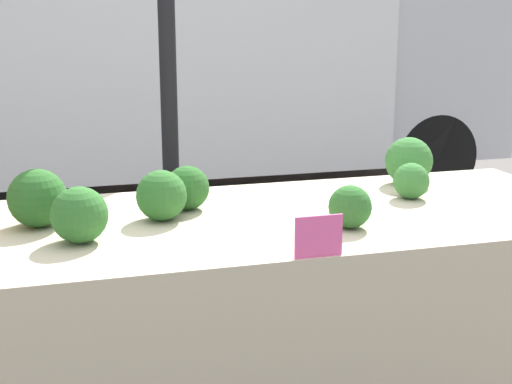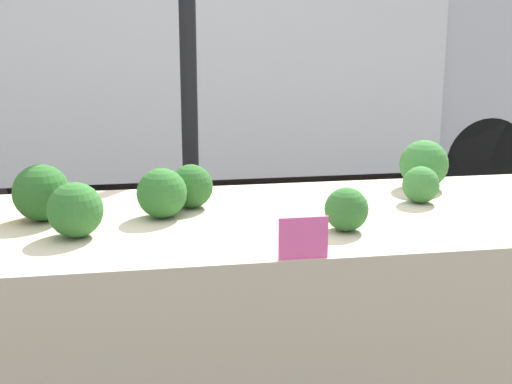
{
  "view_description": "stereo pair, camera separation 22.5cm",
  "coord_description": "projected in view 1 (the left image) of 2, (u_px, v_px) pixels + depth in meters",
  "views": [
    {
      "loc": [
        -0.59,
        -2.1,
        1.48
      ],
      "look_at": [
        0.0,
        0.0,
        0.94
      ],
      "focal_mm": 50.0,
      "sensor_mm": 36.0,
      "label": 1
    },
    {
      "loc": [
        -0.37,
        -2.15,
        1.48
      ],
      "look_at": [
        0.0,
        0.0,
        0.94
      ],
      "focal_mm": 50.0,
      "sensor_mm": 36.0,
      "label": 2
    }
  ],
  "objects": [
    {
      "name": "broccoli_head_6",
      "position": [
        187.0,
        188.0,
        2.34
      ],
      "size": [
        0.15,
        0.15,
        0.15
      ],
      "color": "#285B23",
      "rests_on": "market_table"
    },
    {
      "name": "parked_truck",
      "position": [
        185.0,
        45.0,
        6.05
      ],
      "size": [
        4.82,
        2.27,
        2.29
      ],
      "color": "white",
      "rests_on": "ground_plane"
    },
    {
      "name": "price_sign",
      "position": [
        319.0,
        236.0,
        1.87
      ],
      "size": [
        0.13,
        0.01,
        0.11
      ],
      "color": "#F45B9E",
      "rests_on": "market_table"
    },
    {
      "name": "market_table",
      "position": [
        262.0,
        253.0,
        2.23
      ],
      "size": [
        2.31,
        0.87,
        0.86
      ],
      "color": "beige",
      "rests_on": "ground_plane"
    },
    {
      "name": "broccoli_head_1",
      "position": [
        37.0,
        198.0,
        2.14
      ],
      "size": [
        0.18,
        0.18,
        0.18
      ],
      "color": "#285B23",
      "rests_on": "market_table"
    },
    {
      "name": "broccoli_head_4",
      "position": [
        409.0,
        161.0,
        2.68
      ],
      "size": [
        0.18,
        0.18,
        0.18
      ],
      "color": "#387533",
      "rests_on": "market_table"
    },
    {
      "name": "tent_pole",
      "position": [
        169.0,
        110.0,
        2.96
      ],
      "size": [
        0.07,
        0.07,
        2.2
      ],
      "color": "black",
      "rests_on": "ground_plane"
    },
    {
      "name": "broccoli_head_0",
      "position": [
        162.0,
        195.0,
        2.21
      ],
      "size": [
        0.16,
        0.16,
        0.16
      ],
      "color": "#2D6628",
      "rests_on": "market_table"
    },
    {
      "name": "broccoli_head_7",
      "position": [
        411.0,
        181.0,
        2.48
      ],
      "size": [
        0.13,
        0.13,
        0.13
      ],
      "color": "#387533",
      "rests_on": "market_table"
    },
    {
      "name": "broccoli_head_2",
      "position": [
        350.0,
        207.0,
        2.13
      ],
      "size": [
        0.13,
        0.13,
        0.13
      ],
      "color": "#2D6628",
      "rests_on": "market_table"
    },
    {
      "name": "broccoli_head_3",
      "position": [
        80.0,
        215.0,
        1.99
      ],
      "size": [
        0.16,
        0.16,
        0.16
      ],
      "color": "#2D6628",
      "rests_on": "market_table"
    }
  ]
}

